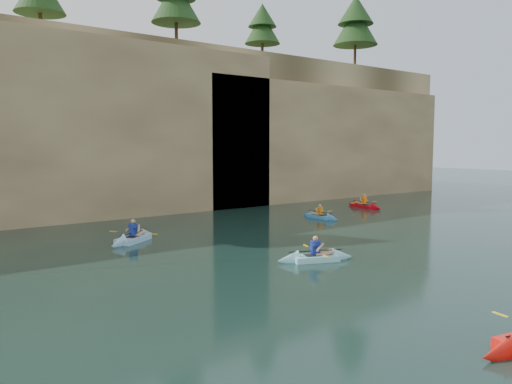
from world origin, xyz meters
TOP-DOWN VIEW (x-y plane):
  - ground at (0.00, 0.00)m, footprint 160.00×160.00m
  - cliff at (0.00, 30.00)m, footprint 70.00×16.00m
  - cliff_slab_center at (2.00, 22.60)m, footprint 24.00×2.40m
  - cliff_slab_east at (22.00, 22.60)m, footprint 26.00×2.40m
  - sea_cave_center at (-4.00, 21.95)m, footprint 3.50×1.00m
  - sea_cave_east at (10.00, 21.95)m, footprint 5.00×1.00m
  - kayaker_ltblue_near at (4.18, 6.19)m, footprint 3.23×2.32m
  - kayaker_red_far at (18.61, 16.14)m, footprint 2.50×3.54m
  - kayaker_ltblue_mid at (0.05, 14.25)m, footprint 3.34×2.62m
  - kayaker_blue_east at (12.42, 14.36)m, footprint 2.17×3.06m

SIDE VIEW (x-z plane):
  - ground at x=0.00m, z-range 0.00..0.00m
  - kayaker_blue_east at x=12.42m, z-range -0.41..0.67m
  - kayaker_ltblue_near at x=4.18m, z-range -0.47..0.78m
  - kayaker_red_far at x=18.61m, z-range -0.48..0.80m
  - kayaker_ltblue_mid at x=0.05m, z-range -0.50..0.83m
  - sea_cave_center at x=-4.00m, z-range 0.00..3.20m
  - sea_cave_east at x=10.00m, z-range 0.00..4.50m
  - cliff_slab_east at x=22.00m, z-range 0.00..9.84m
  - cliff_slab_center at x=2.00m, z-range 0.00..11.40m
  - cliff at x=0.00m, z-range 0.00..12.00m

